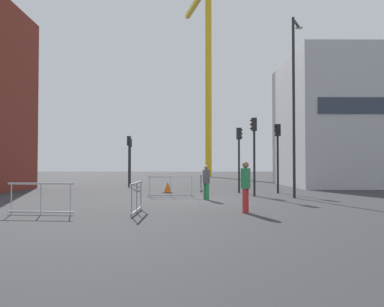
{
  "coord_description": "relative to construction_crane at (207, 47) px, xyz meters",
  "views": [
    {
      "loc": [
        -0.18,
        -19.34,
        1.68
      ],
      "look_at": [
        0.0,
        5.81,
        2.4
      ],
      "focal_mm": 37.3,
      "sensor_mm": 36.0,
      "label": 1
    }
  ],
  "objects": [
    {
      "name": "streetlamp_tall",
      "position": [
        2.77,
        -36.36,
        -13.32
      ],
      "size": [
        0.91,
        1.37,
        9.23
      ],
      "color": "#232326",
      "rests_on": "ground"
    },
    {
      "name": "traffic_cone_on_verge",
      "position": [
        -3.91,
        -32.55,
        -18.27
      ],
      "size": [
        0.65,
        0.65,
        0.66
      ],
      "color": "black",
      "rests_on": "ground"
    },
    {
      "name": "construction_crane",
      "position": [
        0.0,
        0.0,
        0.0
      ],
      "size": [
        5.65,
        20.17,
        28.21
      ],
      "color": "gold",
      "rests_on": "ground"
    },
    {
      "name": "office_block",
      "position": [
        10.58,
        -24.7,
        -13.49
      ],
      "size": [
        10.77,
        10.61,
        10.18
      ],
      "color": "#B7B7BC",
      "rests_on": "ground"
    },
    {
      "name": "traffic_light_verge",
      "position": [
        0.39,
        -32.72,
        -15.94
      ],
      "size": [
        0.38,
        0.26,
        3.91
      ],
      "color": "#232326",
      "rests_on": "ground"
    },
    {
      "name": "ground",
      "position": [
        -2.44,
        -37.28,
        -18.58
      ],
      "size": [
        160.0,
        160.0,
        0.0
      ],
      "primitive_type": "plane",
      "color": "#333335"
    },
    {
      "name": "pedestrian_waiting",
      "position": [
        -1.79,
        -37.42,
        -17.61
      ],
      "size": [
        0.34,
        0.34,
        1.66
      ],
      "color": "#2D844C",
      "rests_on": "ground"
    },
    {
      "name": "traffic_light_median",
      "position": [
        -7.15,
        -26.58,
        -15.98
      ],
      "size": [
        0.27,
        0.38,
        3.85
      ],
      "color": "#232326",
      "rests_on": "ground"
    },
    {
      "name": "pedestrian_walking",
      "position": [
        -0.64,
        -42.67,
        -17.53
      ],
      "size": [
        0.34,
        0.34,
        1.79
      ],
      "color": "red",
      "rests_on": "ground"
    },
    {
      "name": "safety_barrier_left_run",
      "position": [
        -4.43,
        -42.8,
        -18.01
      ],
      "size": [
        0.1,
        2.44,
        1.08
      ],
      "color": "gray",
      "rests_on": "ground"
    },
    {
      "name": "safety_barrier_front",
      "position": [
        -7.59,
        -43.22,
        -18.01
      ],
      "size": [
        2.28,
        0.28,
        1.08
      ],
      "color": "#B2B5BA",
      "rests_on": "ground"
    },
    {
      "name": "traffic_light_near",
      "position": [
        -7.77,
        -21.74,
        -15.92
      ],
      "size": [
        0.31,
        0.39,
        3.95
      ],
      "color": "#232326",
      "rests_on": "ground"
    },
    {
      "name": "safety_barrier_rear",
      "position": [
        -3.58,
        -35.83,
        -18.01
      ],
      "size": [
        2.44,
        0.07,
        1.08
      ],
      "color": "#9EA0A5",
      "rests_on": "ground"
    },
    {
      "name": "traffic_light_far",
      "position": [
        0.85,
        -35.42,
        -15.77
      ],
      "size": [
        0.38,
        0.26,
        4.19
      ],
      "color": "#232326",
      "rests_on": "ground"
    },
    {
      "name": "safety_barrier_mid_span",
      "position": [
        -1.86,
        -31.17,
        -18.01
      ],
      "size": [
        0.2,
        1.99,
        1.08
      ],
      "color": "gray",
      "rests_on": "ground"
    },
    {
      "name": "traffic_light_island",
      "position": [
        2.63,
        -33.08,
        -15.83
      ],
      "size": [
        0.39,
        0.32,
        4.09
      ],
      "color": "black",
      "rests_on": "ground"
    }
  ]
}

